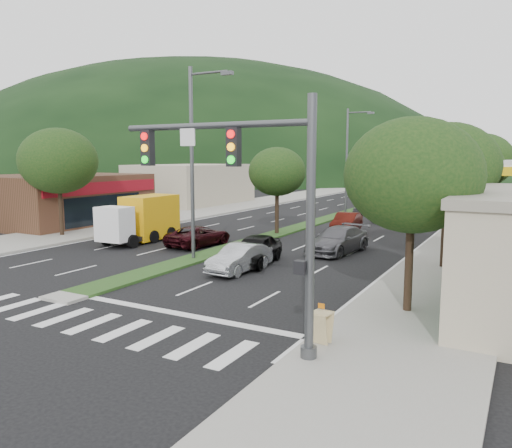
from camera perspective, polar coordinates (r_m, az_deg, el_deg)
The scene contains 29 objects.
ground at distance 21.09m, azimuth -20.09°, elevation -7.75°, with size 160.00×160.00×0.00m, color black.
sidewalk_right at distance 38.77m, azimuth 24.05°, elevation -0.97°, with size 5.00×90.00×0.15m, color gray.
sidewalk_left at distance 48.00m, azimuth -7.87°, elevation 1.15°, with size 6.00×90.00×0.15m, color gray.
median at distance 44.41m, azimuth 8.12°, elevation 0.61°, with size 1.60×56.00×0.12m, color #1F3D16.
crosswalk at distance 19.89m, azimuth -24.47°, elevation -8.89°, with size 19.00×2.20×0.01m, color silver.
traffic_signal at distance 13.41m, azimuth 0.01°, elevation 4.29°, with size 6.12×0.40×7.00m.
shop_left at distance 44.29m, azimuth -21.42°, elevation 2.68°, with size 10.15×12.00×4.00m.
bldg_left_far at distance 58.59m, azimuth -7.39°, elevation 4.50°, with size 9.00×14.00×4.60m, color #AFA48B.
hill_far at distance 156.01m, azimuth -9.08°, elevation 5.54°, with size 176.00×132.00×82.00m, color black.
tree_r_a at distance 17.63m, azimuth 17.46°, elevation 5.31°, with size 4.60×4.60×6.63m.
tree_r_b at distance 25.52m, azimuth 21.05°, elevation 6.25°, with size 4.80×4.80×6.94m.
tree_r_c at distance 33.47m, azimuth 22.90°, elevation 5.87°, with size 4.40×4.40×6.48m.
tree_r_d at distance 43.42m, azimuth 24.32°, elevation 6.63°, with size 5.00×5.00×7.17m.
tree_r_e at distance 53.40m, azimuth 25.16°, elevation 6.34°, with size 4.60×4.60×6.71m.
tree_med_near at distance 34.91m, azimuth 2.43°, elevation 5.98°, with size 4.00×4.00×6.02m.
tree_med_far at distance 59.33m, azimuth 13.71°, elevation 7.01°, with size 4.80×4.80×6.94m.
tree_l_a at distance 36.38m, azimuth -21.66°, elevation 6.71°, with size 5.20×5.20×7.25m.
streetlight_near at distance 26.18m, azimuth -6.99°, elevation 7.91°, with size 2.60×0.25×10.00m.
streetlight_mid at distance 48.73m, azimuth 10.57°, elevation 7.68°, with size 2.60×0.25×10.00m.
sedan_silver at distance 23.84m, azimuth -1.87°, elevation -3.92°, with size 1.39×3.98×1.31m, color #B2B4BA.
suv_maroon at distance 30.88m, azimuth -6.57°, elevation -1.35°, with size 2.11×4.57×1.27m, color black.
car_queue_a at distance 25.49m, azimuth -0.12°, elevation -2.93°, with size 1.78×4.43×1.51m, color black.
car_queue_b at distance 28.93m, azimuth 9.35°, elevation -1.80°, with size 2.07×5.08×1.47m, color #515156.
car_queue_c at distance 36.95m, azimuth 10.31°, elevation 0.17°, with size 1.50×4.29×1.41m, color #43110B.
car_queue_d at distance 43.77m, azimuth 14.89°, elevation 1.12°, with size 2.20×4.77×1.32m, color black.
car_queue_e at distance 49.52m, azimuth 12.21°, elevation 1.90°, with size 1.50×3.72×1.27m, color #4E4D53.
box_truck at distance 33.12m, azimuth -12.78°, elevation 0.43°, with size 2.48×6.02×2.93m.
motorhome at distance 45.64m, azimuth 16.29°, elevation 2.84°, with size 3.77×9.34×3.49m.
a_frame_sign at distance 14.63m, azimuth 7.46°, elevation -11.31°, with size 0.61×0.68×1.23m.
Camera 1 is at (15.46, -13.28, 5.42)m, focal length 35.00 mm.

